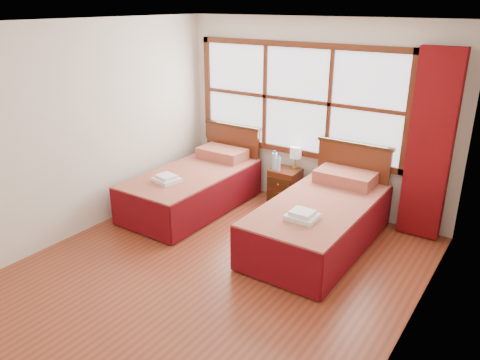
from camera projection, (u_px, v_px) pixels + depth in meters
The scene contains 15 objects.
floor at pixel (217, 270), 5.17m from camera, with size 4.50×4.50×0.00m, color brown.
ceiling at pixel (212, 23), 4.23m from camera, with size 4.50×4.50×0.00m, color white.
wall_back at pixel (313, 116), 6.43m from camera, with size 4.00×4.00×0.00m, color silver.
wall_left at pixel (85, 130), 5.75m from camera, with size 4.50×4.50×0.00m, color silver.
wall_right at pixel (419, 204), 3.65m from camera, with size 4.50×4.50×0.00m, color silver.
window at pixel (296, 100), 6.46m from camera, with size 3.16×0.06×1.56m.
curtain at pixel (430, 146), 5.53m from camera, with size 0.50×0.16×2.30m, color maroon.
bed_left at pixel (195, 186), 6.65m from camera, with size 1.05×2.07×1.02m.
bed_right at pixel (321, 220), 5.62m from camera, with size 1.09×2.11×1.06m.
nightstand at pixel (285, 187), 6.75m from camera, with size 0.40×0.40×0.54m.
towels_left at pixel (166, 179), 6.17m from camera, with size 0.36×0.33×0.09m.
towels_right at pixel (302, 216), 5.07m from camera, with size 0.33×0.29×0.10m.
lamp at pixel (296, 153), 6.64m from camera, with size 0.16×0.16×0.32m.
bottle_near at pixel (275, 161), 6.63m from camera, with size 0.07×0.07×0.27m.
bottle_far at pixel (278, 164), 6.57m from camera, with size 0.06×0.06×0.22m.
Camera 1 is at (2.72, -3.55, 2.79)m, focal length 35.00 mm.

